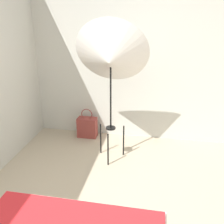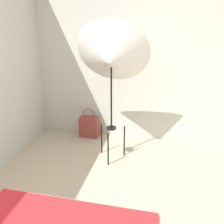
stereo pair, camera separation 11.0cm
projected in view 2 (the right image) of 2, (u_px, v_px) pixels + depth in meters
The scene contains 3 objects.
wall_back at pixel (129, 57), 3.93m from camera, with size 8.00×0.05×2.60m.
photo_umbrella at pixel (111, 58), 3.21m from camera, with size 0.94×0.65×1.89m.
tote_bag at pixel (89, 127), 4.29m from camera, with size 0.31×0.17×0.49m.
Camera 2 is at (0.62, -1.39, 1.96)m, focal length 42.00 mm.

